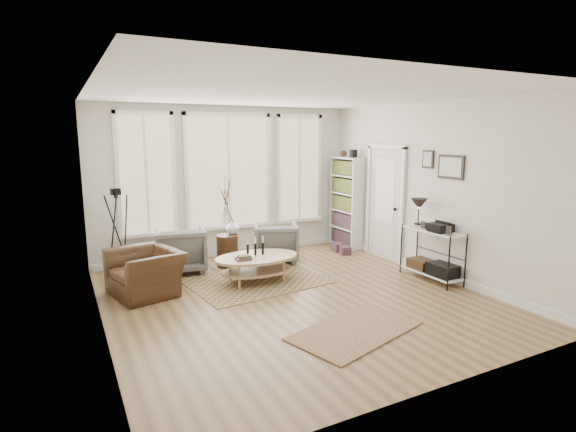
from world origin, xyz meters
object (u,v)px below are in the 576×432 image
low_shelf (432,249)px  coffee_table (256,262)px  accent_chair (146,272)px  armchair_right (276,242)px  side_table (227,224)px  armchair_left (180,249)px  bookcase (347,202)px

low_shelf → coffee_table: size_ratio=0.94×
low_shelf → accent_chair: low_shelf is taller
low_shelf → armchair_right: size_ratio=1.62×
armchair_right → accent_chair: armchair_right is taller
low_shelf → side_table: size_ratio=0.81×
armchair_left → accent_chair: bearing=61.0°
bookcase → coffee_table: size_ratio=1.48×
armchair_left → accent_chair: (-0.75, -0.91, -0.06)m
armchair_right → side_table: (-0.92, 0.11, 0.41)m
coffee_table → armchair_right: (0.81, 0.97, 0.03)m
side_table → accent_chair: (-1.58, -0.82, -0.44)m
bookcase → armchair_right: (-1.85, -0.37, -0.59)m
low_shelf → coffee_table: 2.86m
armchair_left → low_shelf: bearing=156.9°
low_shelf → armchair_left: (-3.54, 2.35, -0.12)m
bookcase → armchair_right: bearing=-168.7°
coffee_table → accent_chair: bearing=171.4°
side_table → coffee_table: bearing=-84.2°
bookcase → coffee_table: bearing=-153.3°
coffee_table → side_table: (-0.11, 1.07, 0.44)m
low_shelf → accent_chair: bearing=161.4°
bookcase → low_shelf: (-0.06, -2.52, -0.44)m
armchair_right → armchair_left: bearing=15.6°
armchair_right → accent_chair: bearing=37.9°
coffee_table → side_table: size_ratio=0.86×
side_table → armchair_left: bearing=173.8°
bookcase → low_shelf: bookcase is taller
armchair_right → accent_chair: 2.60m
bookcase → armchair_left: bearing=-177.2°
armchair_left → side_table: size_ratio=0.53×
low_shelf → armchair_left: size_ratio=1.51×
accent_chair → coffee_table: bearing=67.4°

